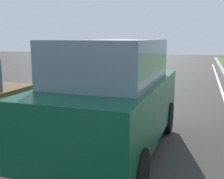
{
  "coord_description": "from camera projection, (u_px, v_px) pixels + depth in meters",
  "views": [
    {
      "loc": [
        2.7,
        3.59,
        2.32
      ],
      "look_at": [
        0.85,
        9.33,
        1.2
      ],
      "focal_mm": 44.92,
      "sensor_mm": 36.0,
      "label": 1
    }
  ],
  "objects": [
    {
      "name": "ground_plane",
      "position": [
        128.0,
        98.0,
        10.98
      ],
      "size": [
        60.0,
        60.0,
        0.0
      ],
      "primitive_type": "plane",
      "color": "#383533"
    },
    {
      "name": "lane_line_center",
      "position": [
        111.0,
        96.0,
        11.19
      ],
      "size": [
        0.12,
        32.0,
        0.01
      ],
      "primitive_type": "cube",
      "color": "silver",
      "rests_on": "ground"
    },
    {
      "name": "car_suv_ahead",
      "position": [
        113.0,
        96.0,
        5.57
      ],
      "size": [
        2.04,
        4.54,
        2.28
      ],
      "rotation": [
        0.0,
        0.0,
        -0.02
      ],
      "color": "#0C472D",
      "rests_on": "ground"
    }
  ]
}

